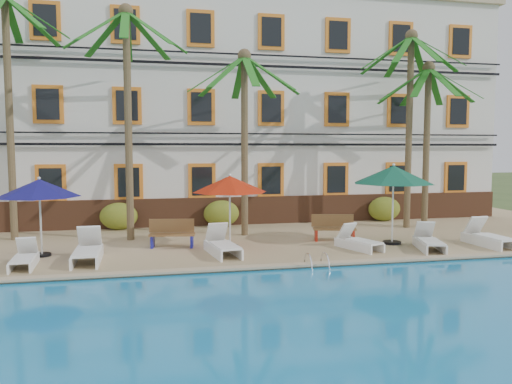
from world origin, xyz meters
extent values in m
plane|color=#384C23|center=(0.00, 0.00, 0.00)|extent=(100.00, 100.00, 0.00)
cube|color=tan|center=(0.00, 5.00, 0.12)|extent=(30.00, 12.00, 0.25)
cube|color=#187EBA|center=(0.00, -7.00, 0.10)|extent=(26.00, 12.00, 0.20)
cube|color=tan|center=(0.00, -0.90, 0.28)|extent=(30.00, 0.35, 0.06)
cube|color=silver|center=(0.00, 10.00, 5.25)|extent=(25.00, 6.00, 10.00)
cube|color=brown|center=(0.00, 6.94, 0.85)|extent=(25.00, 0.12, 1.20)
cube|color=tan|center=(0.00, 10.00, 10.35)|extent=(25.40, 6.40, 0.25)
cube|color=orange|center=(-7.50, 6.95, 2.15)|extent=(1.15, 0.10, 1.50)
cube|color=black|center=(-7.50, 6.90, 2.15)|extent=(0.85, 0.04, 1.20)
cube|color=orange|center=(-4.50, 6.95, 2.15)|extent=(1.15, 0.10, 1.50)
cube|color=black|center=(-4.50, 6.90, 2.15)|extent=(0.85, 0.04, 1.20)
cube|color=orange|center=(-1.50, 6.95, 2.15)|extent=(1.15, 0.10, 1.50)
cube|color=black|center=(-1.50, 6.90, 2.15)|extent=(0.85, 0.04, 1.20)
cube|color=orange|center=(1.50, 6.95, 2.15)|extent=(1.15, 0.10, 1.50)
cube|color=black|center=(1.50, 6.90, 2.15)|extent=(0.85, 0.04, 1.20)
cube|color=orange|center=(4.50, 6.95, 2.15)|extent=(1.15, 0.10, 1.50)
cube|color=black|center=(4.50, 6.90, 2.15)|extent=(0.85, 0.04, 1.20)
cube|color=orange|center=(7.50, 6.95, 2.15)|extent=(1.15, 0.10, 1.50)
cube|color=black|center=(7.50, 6.90, 2.15)|extent=(0.85, 0.04, 1.20)
cube|color=orange|center=(10.50, 6.95, 2.15)|extent=(1.15, 0.10, 1.50)
cube|color=black|center=(10.50, 6.90, 2.15)|extent=(0.85, 0.04, 1.20)
cube|color=orange|center=(-7.50, 6.95, 5.25)|extent=(1.15, 0.10, 1.50)
cube|color=black|center=(-7.50, 6.90, 5.25)|extent=(0.85, 0.04, 1.20)
cube|color=orange|center=(-4.50, 6.95, 5.25)|extent=(1.15, 0.10, 1.50)
cube|color=black|center=(-4.50, 6.90, 5.25)|extent=(0.85, 0.04, 1.20)
cube|color=orange|center=(-1.50, 6.95, 5.25)|extent=(1.15, 0.10, 1.50)
cube|color=black|center=(-1.50, 6.90, 5.25)|extent=(0.85, 0.04, 1.20)
cube|color=orange|center=(1.50, 6.95, 5.25)|extent=(1.15, 0.10, 1.50)
cube|color=black|center=(1.50, 6.90, 5.25)|extent=(0.85, 0.04, 1.20)
cube|color=orange|center=(4.50, 6.95, 5.25)|extent=(1.15, 0.10, 1.50)
cube|color=black|center=(4.50, 6.90, 5.25)|extent=(0.85, 0.04, 1.20)
cube|color=orange|center=(7.50, 6.95, 5.25)|extent=(1.15, 0.10, 1.50)
cube|color=black|center=(7.50, 6.90, 5.25)|extent=(0.85, 0.04, 1.20)
cube|color=orange|center=(10.50, 6.95, 5.25)|extent=(1.15, 0.10, 1.50)
cube|color=black|center=(10.50, 6.90, 5.25)|extent=(0.85, 0.04, 1.20)
cube|color=orange|center=(-7.50, 6.95, 8.45)|extent=(1.15, 0.10, 1.50)
cube|color=black|center=(-7.50, 6.90, 8.45)|extent=(0.85, 0.04, 1.20)
cube|color=orange|center=(-4.50, 6.95, 8.45)|extent=(1.15, 0.10, 1.50)
cube|color=black|center=(-4.50, 6.90, 8.45)|extent=(0.85, 0.04, 1.20)
cube|color=orange|center=(-1.50, 6.95, 8.45)|extent=(1.15, 0.10, 1.50)
cube|color=black|center=(-1.50, 6.90, 8.45)|extent=(0.85, 0.04, 1.20)
cube|color=orange|center=(1.50, 6.95, 8.45)|extent=(1.15, 0.10, 1.50)
cube|color=black|center=(1.50, 6.90, 8.45)|extent=(0.85, 0.04, 1.20)
cube|color=orange|center=(4.50, 6.95, 8.45)|extent=(1.15, 0.10, 1.50)
cube|color=black|center=(4.50, 6.90, 8.45)|extent=(0.85, 0.04, 1.20)
cube|color=orange|center=(7.50, 6.95, 8.45)|extent=(1.15, 0.10, 1.50)
cube|color=black|center=(7.50, 6.90, 8.45)|extent=(0.85, 0.04, 1.20)
cube|color=orange|center=(10.50, 6.95, 8.45)|extent=(1.15, 0.10, 1.50)
cube|color=black|center=(10.50, 6.90, 8.45)|extent=(0.85, 0.04, 1.20)
cube|color=black|center=(0.00, 6.80, 3.70)|extent=(25.00, 0.08, 0.10)
cube|color=black|center=(0.00, 6.80, 4.15)|extent=(25.00, 0.08, 0.06)
cube|color=black|center=(0.00, 6.80, 7.00)|extent=(25.00, 0.08, 0.10)
cube|color=black|center=(0.00, 6.80, 7.45)|extent=(25.00, 0.08, 0.06)
cylinder|color=brown|center=(-8.46, 5.11, 4.53)|extent=(0.26, 0.26, 8.55)
cube|color=#1A6317|center=(-8.46, 6.16, 8.12)|extent=(0.28, 2.11, 1.39)
cube|color=#1A6317|center=(-7.72, 4.37, 8.12)|extent=(1.69, 1.69, 1.39)
cube|color=#1A6317|center=(-7.41, 5.11, 8.12)|extent=(2.11, 0.28, 1.39)
cube|color=#1A6317|center=(-7.72, 5.85, 8.12)|extent=(1.69, 1.69, 1.39)
cylinder|color=brown|center=(-4.37, 4.21, 4.26)|extent=(0.26, 0.26, 8.03)
sphere|color=brown|center=(-4.37, 4.21, 8.28)|extent=(0.50, 0.50, 0.50)
cube|color=#1A6317|center=(-4.37, 5.26, 7.60)|extent=(0.28, 2.11, 1.39)
cube|color=#1A6317|center=(-5.11, 4.95, 7.60)|extent=(1.69, 1.69, 1.39)
cube|color=#1A6317|center=(-5.42, 4.21, 7.60)|extent=(2.11, 0.28, 1.39)
cube|color=#1A6317|center=(-5.11, 3.47, 7.60)|extent=(1.69, 1.69, 1.39)
cube|color=#1A6317|center=(-4.37, 3.16, 7.60)|extent=(0.28, 2.11, 1.39)
cube|color=#1A6317|center=(-3.63, 3.47, 7.60)|extent=(1.69, 1.69, 1.39)
cube|color=#1A6317|center=(-3.32, 4.21, 7.60)|extent=(2.11, 0.28, 1.39)
cube|color=#1A6317|center=(-3.63, 4.95, 7.60)|extent=(1.69, 1.69, 1.39)
cylinder|color=brown|center=(-0.17, 4.33, 3.59)|extent=(0.26, 0.26, 6.69)
sphere|color=brown|center=(-0.17, 4.33, 6.94)|extent=(0.50, 0.50, 0.50)
cube|color=#1A6317|center=(-0.17, 5.37, 6.26)|extent=(0.28, 2.11, 1.39)
cube|color=#1A6317|center=(-0.91, 5.07, 6.26)|extent=(1.69, 1.69, 1.39)
cube|color=#1A6317|center=(-1.22, 4.33, 6.26)|extent=(2.11, 0.28, 1.39)
cube|color=#1A6317|center=(-0.91, 3.59, 6.26)|extent=(1.69, 1.69, 1.39)
cube|color=#1A6317|center=(-0.17, 3.28, 6.26)|extent=(0.28, 2.11, 1.39)
cube|color=#1A6317|center=(0.57, 3.59, 6.26)|extent=(1.69, 1.69, 1.39)
cube|color=#1A6317|center=(0.88, 4.33, 6.26)|extent=(2.11, 0.28, 1.39)
cube|color=#1A6317|center=(0.57, 5.07, 6.26)|extent=(1.69, 1.69, 1.39)
cylinder|color=brown|center=(6.77, 4.70, 4.16)|extent=(0.26, 0.26, 7.81)
sphere|color=brown|center=(6.77, 4.70, 8.06)|extent=(0.50, 0.50, 0.50)
cube|color=#1A6317|center=(6.77, 5.75, 7.38)|extent=(0.28, 2.11, 1.39)
cube|color=#1A6317|center=(6.03, 5.44, 7.38)|extent=(1.69, 1.69, 1.39)
cube|color=#1A6317|center=(5.72, 4.70, 7.38)|extent=(2.11, 0.28, 1.39)
cube|color=#1A6317|center=(6.03, 3.96, 7.38)|extent=(1.69, 1.69, 1.39)
cube|color=#1A6317|center=(6.77, 3.65, 7.38)|extent=(0.28, 2.11, 1.39)
cube|color=#1A6317|center=(7.51, 3.96, 7.38)|extent=(1.69, 1.69, 1.39)
cube|color=#1A6317|center=(7.81, 4.70, 7.38)|extent=(2.11, 0.28, 1.39)
cube|color=#1A6317|center=(7.51, 5.44, 7.38)|extent=(1.69, 1.69, 1.39)
cylinder|color=brown|center=(7.53, 4.61, 3.53)|extent=(0.26, 0.26, 6.56)
sphere|color=brown|center=(7.53, 4.61, 6.81)|extent=(0.50, 0.50, 0.50)
cube|color=#1A6317|center=(7.53, 5.66, 6.13)|extent=(0.28, 2.11, 1.39)
cube|color=#1A6317|center=(6.79, 5.36, 6.13)|extent=(1.69, 1.69, 1.39)
cube|color=#1A6317|center=(6.48, 4.61, 6.13)|extent=(2.11, 0.28, 1.39)
cube|color=#1A6317|center=(6.79, 3.87, 6.13)|extent=(1.69, 1.69, 1.39)
cube|color=#1A6317|center=(7.53, 3.57, 6.13)|extent=(0.28, 2.11, 1.39)
cube|color=#1A6317|center=(8.27, 3.87, 6.13)|extent=(1.69, 1.69, 1.39)
cube|color=#1A6317|center=(8.57, 4.61, 6.13)|extent=(2.11, 0.28, 1.39)
cube|color=#1A6317|center=(8.27, 5.36, 6.13)|extent=(1.69, 1.69, 1.39)
ellipsoid|color=#25631C|center=(-4.91, 6.60, 0.80)|extent=(1.50, 0.90, 1.10)
ellipsoid|color=#25631C|center=(-0.73, 6.60, 0.80)|extent=(1.50, 0.90, 1.10)
ellipsoid|color=#25631C|center=(6.71, 6.60, 0.80)|extent=(1.50, 0.90, 1.10)
cylinder|color=black|center=(-6.93, 1.98, 0.29)|extent=(0.54, 0.54, 0.08)
cylinder|color=silver|center=(-6.93, 1.98, 1.42)|extent=(0.06, 0.06, 2.33)
cone|color=navy|center=(-6.93, 1.98, 2.34)|extent=(2.43, 2.43, 0.53)
sphere|color=silver|center=(-6.93, 1.98, 2.63)|extent=(0.10, 0.10, 0.10)
cylinder|color=black|center=(-1.10, 2.07, 0.29)|extent=(0.55, 0.55, 0.08)
cylinder|color=silver|center=(-1.10, 2.07, 1.43)|extent=(0.06, 0.06, 2.36)
cone|color=#B1200A|center=(-1.10, 2.07, 2.36)|extent=(2.46, 2.46, 0.54)
sphere|color=silver|center=(-1.10, 2.07, 2.66)|extent=(0.10, 0.10, 0.10)
cylinder|color=black|center=(4.46, 1.52, 0.29)|extent=(0.62, 0.62, 0.09)
cylinder|color=silver|center=(4.46, 1.52, 1.58)|extent=(0.06, 0.06, 2.67)
cone|color=#0F4E38|center=(4.46, 1.52, 2.64)|extent=(2.78, 2.78, 0.61)
sphere|color=silver|center=(4.46, 1.52, 2.97)|extent=(0.10, 0.10, 0.10)
cube|color=white|center=(-7.10, 0.33, 0.53)|extent=(0.61, 1.18, 0.05)
cube|color=white|center=(-7.15, 1.12, 0.74)|extent=(0.56, 0.46, 0.57)
cube|color=white|center=(-7.38, 0.53, 0.38)|extent=(0.16, 1.64, 0.27)
cube|color=white|center=(-6.85, 0.56, 0.38)|extent=(0.16, 1.64, 0.27)
cube|color=white|center=(-5.47, 0.56, 0.61)|extent=(0.69, 1.46, 0.07)
cube|color=white|center=(-5.48, 1.57, 0.87)|extent=(0.68, 0.54, 0.73)
cube|color=white|center=(-5.81, 0.83, 0.42)|extent=(0.09, 2.07, 0.34)
cube|color=white|center=(-5.14, 0.84, 0.42)|extent=(0.09, 2.07, 0.34)
cube|color=white|center=(-1.47, 0.72, 0.59)|extent=(0.83, 1.47, 0.06)
cube|color=white|center=(-1.60, 1.67, 0.84)|extent=(0.71, 0.60, 0.69)
cube|color=white|center=(-1.82, 0.94, 0.41)|extent=(0.34, 1.97, 0.32)
cube|color=white|center=(-1.19, 1.03, 0.41)|extent=(0.34, 1.97, 0.32)
cube|color=white|center=(3.04, 0.67, 0.55)|extent=(0.94, 1.33, 0.06)
cube|color=white|center=(2.75, 1.46, 0.76)|extent=(0.68, 0.61, 0.61)
cube|color=white|center=(2.69, 0.80, 0.39)|extent=(0.63, 1.65, 0.28)
cube|color=white|center=(3.22, 0.98, 0.39)|extent=(0.63, 1.65, 0.28)
cube|color=white|center=(5.08, 0.10, 0.57)|extent=(0.93, 1.40, 0.06)
cube|color=white|center=(5.34, 0.95, 0.79)|extent=(0.70, 0.62, 0.64)
cube|color=white|center=(4.87, 0.42, 0.40)|extent=(0.58, 1.77, 0.30)
cube|color=white|center=(5.44, 0.25, 0.40)|extent=(0.58, 1.77, 0.30)
cube|color=white|center=(7.47, 0.21, 0.60)|extent=(0.70, 1.43, 0.06)
cube|color=white|center=(7.44, 1.18, 0.84)|extent=(0.67, 0.54, 0.70)
cube|color=white|center=(7.14, 0.47, 0.41)|extent=(0.14, 2.00, 0.32)
cube|color=white|center=(7.79, 0.49, 0.41)|extent=(0.14, 2.00, 0.32)
cube|color=olive|center=(-2.97, 2.49, 0.68)|extent=(1.55, 0.69, 0.06)
cube|color=olive|center=(-2.94, 2.71, 0.95)|extent=(1.49, 0.30, 0.45)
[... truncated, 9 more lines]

